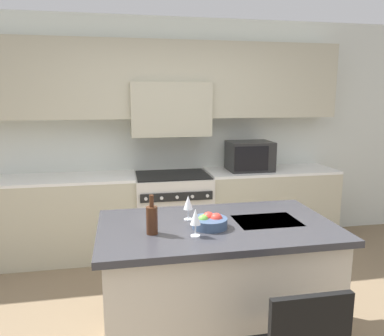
# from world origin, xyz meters

# --- Properties ---
(back_cabinetry) EXTENTS (10.00, 0.46, 2.70)m
(back_cabinetry) POSITION_xyz_m (0.00, 2.22, 1.61)
(back_cabinetry) COLOR silver
(back_cabinetry) RESTS_ON ground_plane
(back_counter) EXTENTS (3.97, 0.62, 0.93)m
(back_counter) POSITION_xyz_m (-0.00, 1.97, 0.46)
(back_counter) COLOR #B2AD93
(back_counter) RESTS_ON ground_plane
(range_stove) EXTENTS (0.85, 0.70, 0.92)m
(range_stove) POSITION_xyz_m (-0.00, 1.95, 0.46)
(range_stove) COLOR beige
(range_stove) RESTS_ON ground_plane
(microwave) EXTENTS (0.51, 0.40, 0.34)m
(microwave) POSITION_xyz_m (0.93, 1.97, 1.10)
(microwave) COLOR black
(microwave) RESTS_ON back_counter
(kitchen_island) EXTENTS (1.61, 0.94, 0.94)m
(kitchen_island) POSITION_xyz_m (0.06, 0.16, 0.47)
(kitchen_island) COLOR beige
(kitchen_island) RESTS_ON ground_plane
(wine_bottle) EXTENTS (0.07, 0.07, 0.25)m
(wine_bottle) POSITION_xyz_m (-0.39, 0.05, 1.03)
(wine_bottle) COLOR #422314
(wine_bottle) RESTS_ON kitchen_island
(wine_glass_near) EXTENTS (0.07, 0.07, 0.18)m
(wine_glass_near) POSITION_xyz_m (-0.13, -0.04, 1.06)
(wine_glass_near) COLOR white
(wine_glass_near) RESTS_ON kitchen_island
(wine_glass_far) EXTENTS (0.07, 0.07, 0.18)m
(wine_glass_far) POSITION_xyz_m (-0.12, 0.28, 1.06)
(wine_glass_far) COLOR white
(wine_glass_far) RESTS_ON kitchen_island
(fruit_bowl) EXTENTS (0.24, 0.24, 0.10)m
(fruit_bowl) POSITION_xyz_m (-0.00, 0.10, 0.97)
(fruit_bowl) COLOR #384C6B
(fruit_bowl) RESTS_ON kitchen_island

